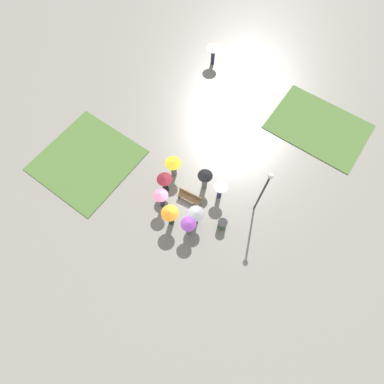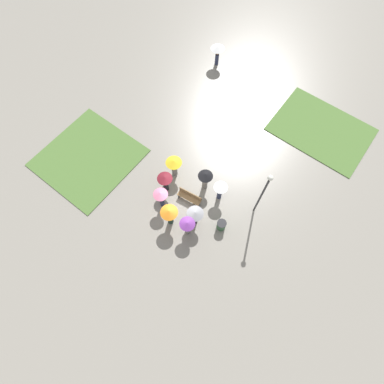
{
  "view_description": "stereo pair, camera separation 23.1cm",
  "coord_description": "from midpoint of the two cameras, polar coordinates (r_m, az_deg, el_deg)",
  "views": [
    {
      "loc": [
        4.88,
        -5.63,
        18.56
      ],
      "look_at": [
        0.12,
        1.0,
        0.65
      ],
      "focal_mm": 28.0,
      "sensor_mm": 36.0,
      "label": 1
    },
    {
      "loc": [
        5.06,
        -5.5,
        18.56
      ],
      "look_at": [
        0.12,
        1.0,
        0.65
      ],
      "focal_mm": 28.0,
      "sensor_mm": 36.0,
      "label": 2
    }
  ],
  "objects": [
    {
      "name": "crowd_person_yellow",
      "position": [
        19.94,
        -3.93,
        5.13
      ],
      "size": [
        1.09,
        1.09,
        1.78
      ],
      "rotation": [
        0.0,
        0.0,
        3.13
      ],
      "color": "slate",
      "rests_on": "ground_plane"
    },
    {
      "name": "crowd_person_maroon",
      "position": [
        19.4,
        -5.52,
        2.03
      ],
      "size": [
        1.0,
        1.0,
        1.82
      ],
      "rotation": [
        0.0,
        0.0,
        3.84
      ],
      "color": "black",
      "rests_on": "ground_plane"
    },
    {
      "name": "lawn_patch_near",
      "position": [
        22.83,
        -19.65,
        5.71
      ],
      "size": [
        6.31,
        6.36,
        0.06
      ],
      "color": "#4C7033",
      "rests_on": "ground_plane"
    },
    {
      "name": "lone_walker_far_path",
      "position": [
        26.75,
        3.81,
        25.45
      ],
      "size": [
        1.17,
        1.17,
        1.78
      ],
      "rotation": [
        0.0,
        0.0,
        4.69
      ],
      "color": "#282D47",
      "rests_on": "ground_plane"
    },
    {
      "name": "crowd_person_white",
      "position": [
        19.25,
        5.07,
        0.59
      ],
      "size": [
        0.92,
        0.92,
        1.72
      ],
      "rotation": [
        0.0,
        0.0,
        5.58
      ],
      "color": "#282D47",
      "rests_on": "ground_plane"
    },
    {
      "name": "crowd_person_black",
      "position": [
        19.46,
        2.15,
        2.72
      ],
      "size": [
        0.98,
        0.98,
        1.81
      ],
      "rotation": [
        0.0,
        0.0,
        2.35
      ],
      "color": "slate",
      "rests_on": "ground_plane"
    },
    {
      "name": "crowd_person_purple",
      "position": [
        18.22,
        -1.02,
        -6.47
      ],
      "size": [
        0.96,
        0.96,
        1.79
      ],
      "rotation": [
        0.0,
        0.0,
        5.52
      ],
      "color": "slate",
      "rests_on": "ground_plane"
    },
    {
      "name": "ground_plane",
      "position": [
        20.0,
        -2.28,
        -2.72
      ],
      "size": [
        90.0,
        90.0,
        0.0
      ],
      "primitive_type": "plane",
      "color": "gray"
    },
    {
      "name": "crowd_person_orange",
      "position": [
        18.34,
        -4.52,
        -4.34
      ],
      "size": [
        1.09,
        1.09,
        1.94
      ],
      "rotation": [
        0.0,
        0.0,
        4.5
      ],
      "color": "#1E3328",
      "rests_on": "ground_plane"
    },
    {
      "name": "lamp_post",
      "position": [
        17.61,
        13.21,
        0.61
      ],
      "size": [
        0.32,
        0.32,
        4.78
      ],
      "color": "#2D2D30",
      "rests_on": "ground_plane"
    },
    {
      "name": "park_bench",
      "position": [
        19.74,
        -0.77,
        -0.92
      ],
      "size": [
        1.68,
        0.63,
        0.9
      ],
      "rotation": [
        0.0,
        0.0,
        0.13
      ],
      "color": "brown",
      "rests_on": "ground_plane"
    },
    {
      "name": "lawn_patch_far",
      "position": [
        25.02,
        22.71,
        11.42
      ],
      "size": [
        6.98,
        5.16,
        0.06
      ],
      "color": "#4C7033",
      "rests_on": "ground_plane"
    },
    {
      "name": "crowd_person_grey",
      "position": [
        18.42,
        0.4,
        -4.39
      ],
      "size": [
        1.05,
        1.05,
        1.72
      ],
      "rotation": [
        0.0,
        0.0,
        3.36
      ],
      "color": "#2D2333",
      "rests_on": "ground_plane"
    },
    {
      "name": "trash_bin",
      "position": [
        19.2,
        5.44,
        -6.15
      ],
      "size": [
        0.61,
        0.61,
        0.81
      ],
      "color": "#335638",
      "rests_on": "ground_plane"
    },
    {
      "name": "crowd_person_pink",
      "position": [
        18.79,
        -6.25,
        -0.92
      ],
      "size": [
        0.93,
        0.93,
        1.95
      ],
      "rotation": [
        0.0,
        0.0,
        3.53
      ],
      "color": "#282D47",
      "rests_on": "ground_plane"
    }
  ]
}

